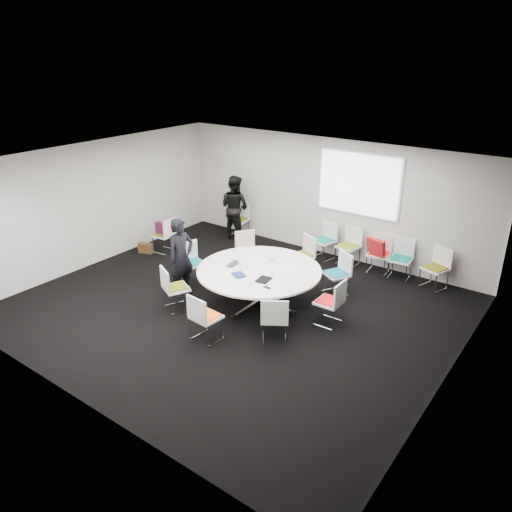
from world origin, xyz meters
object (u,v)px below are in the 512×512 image
Objects in this scene: conference_table at (259,277)px; chair_ring_g at (206,326)px; chair_ring_a at (329,310)px; brown_bag at (146,248)px; chair_spare_left at (165,241)px; chair_ring_c at (302,263)px; chair_back_e at (434,276)px; chair_ring_h at (274,327)px; chair_ring_b at (336,281)px; chair_back_d at (400,266)px; laptop at (235,264)px; chair_ring_e at (193,270)px; chair_person_back at (239,226)px; person_main at (181,258)px; chair_back_c at (378,261)px; maroon_bag at (163,228)px; person_back at (235,207)px; chair_back_a at (324,247)px; chair_ring_f at (176,296)px; chair_ring_d at (247,259)px; chair_back_b at (348,253)px; cup at (272,260)px.

chair_ring_g is at bearing -88.00° from conference_table.
chair_ring_a is 5.29m from brown_bag.
chair_ring_c is at bearing -81.23° from chair_spare_left.
chair_ring_h is at bearing 86.14° from chair_back_e.
chair_ring_b is 1.00× the size of chair_back_d.
laptop is (-2.00, -0.22, 0.47)m from chair_ring_a.
chair_ring_e is 2.34m from chair_ring_g.
laptop is (-3.07, -2.82, 0.47)m from chair_back_e.
chair_person_back is at bearing 134.08° from conference_table.
person_main reaches higher than conference_table.
person_main is 1.10m from laptop.
chair_ring_g is at bearing 67.66° from chair_back_c.
chair_ring_b is 1.00× the size of chair_ring_c.
person_main is (-4.05, -3.32, 0.54)m from chair_back_e.
chair_ring_g is 1.68m from laptop.
chair_back_c is 1.00× the size of chair_spare_left.
person_main is at bearing 151.76° from chair_ring_g.
chair_back_e is at bearing 17.79° from maroon_bag.
chair_ring_h is (-0.47, -1.07, 0.00)m from chair_ring_a.
chair_back_e is at bearing -178.88° from person_back.
chair_ring_a is 2.66m from chair_back_d.
chair_back_a is 3.89m from chair_spare_left.
chair_ring_f is at bearing -31.31° from brown_bag.
chair_ring_g is 1.18m from chair_ring_h.
chair_back_c is at bearing 22.47° from maroon_bag.
chair_ring_d is 1.85m from person_main.
chair_ring_a and chair_ring_b have the same top height.
chair_ring_b and chair_person_back have the same top height.
chair_ring_c is 3.00m from chair_ring_f.
person_back is at bearing 62.15° from brown_bag.
chair_ring_a reaches higher than conference_table.
chair_person_back is (0.77, 1.96, 0.00)m from chair_spare_left.
brown_bag is at bearing -86.65° from chair_ring_e.
chair_person_back is (-3.21, -0.00, 0.00)m from chair_back_b.
chair_ring_f and chair_ring_h have the same top height.
chair_person_back is (-1.52, 1.62, 0.00)m from chair_ring_d.
chair_ring_c is at bearing 17.52° from brown_bag.
chair_ring_d is at bearing 116.14° from chair_ring_f.
chair_ring_c is 9.78× the size of cup.
chair_ring_d and chair_ring_f have the same top height.
chair_ring_c is 2.81m from chair_ring_h.
chair_spare_left is at bearing 60.24° from chair_person_back.
person_main reaches higher than chair_ring_a.
chair_back_d is 1.00× the size of chair_person_back.
chair_ring_d and chair_ring_g have the same top height.
chair_back_b is at bearing -23.18° from person_main.
laptop is 0.86× the size of maroon_bag.
chair_ring_b reaches higher than brown_bag.
chair_ring_d is 3.36m from chair_back_d.
conference_table is 2.81m from chair_back_b.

